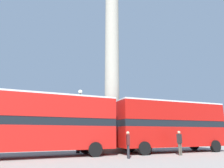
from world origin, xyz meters
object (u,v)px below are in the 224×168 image
monument_column (112,74)px  street_lamp (79,119)px  pedestrian_near_lamp (180,141)px  bus_a (39,122)px  bus_b (171,124)px  pedestrian_by_plinth (128,143)px  equestrian_statue (171,133)px

monument_column → street_lamp: 6.55m
pedestrian_near_lamp → street_lamp: bearing=124.7°
bus_a → street_lamp: (3.37, 1.89, 0.42)m
bus_a → bus_b: bearing=-3.1°
monument_column → pedestrian_by_plinth: monument_column is taller
monument_column → street_lamp: monument_column is taller
bus_a → pedestrian_by_plinth: size_ratio=6.27×
bus_b → pedestrian_near_lamp: size_ratio=5.81×
bus_b → bus_a: bearing=179.5°
monument_column → pedestrian_near_lamp: size_ratio=13.88×
bus_b → pedestrian_by_plinth: bearing=-155.0°
monument_column → street_lamp: (-3.86, -1.81, -4.97)m
bus_a → street_lamp: bearing=29.2°
monument_column → bus_b: bearing=-47.5°
monument_column → equestrian_statue: monument_column is taller
monument_column → equestrian_statue: 14.47m
bus_b → monument_column: bearing=135.0°
bus_a → bus_b: bus_a is taller
bus_a → equestrian_statue: size_ratio=1.94×
bus_b → pedestrian_near_lamp: 2.88m
equestrian_statue → pedestrian_near_lamp: size_ratio=3.16×
monument_column → pedestrian_near_lamp: monument_column is taller
pedestrian_near_lamp → pedestrian_by_plinth: 4.48m
bus_a → pedestrian_near_lamp: 10.46m
monument_column → equestrian_statue: (11.92, 5.44, -6.13)m
equestrian_statue → pedestrian_by_plinth: bearing=-112.5°
bus_b → equestrian_statue: equestrian_statue is taller
monument_column → pedestrian_by_plinth: size_ratio=14.20×
street_lamp → bus_b: bearing=-17.6°
monument_column → bus_b: (3.92, -4.28, -5.39)m
equestrian_statue → bus_a: bearing=-128.5°
street_lamp → pedestrian_by_plinth: 5.58m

